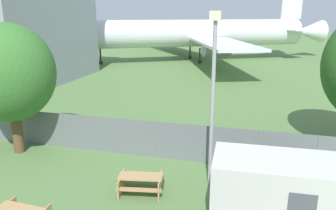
# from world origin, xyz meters

# --- Properties ---
(perimeter_fence) EXTENTS (56.07, 0.07, 1.97)m
(perimeter_fence) POSITION_xyz_m (-0.00, 10.45, 0.98)
(perimeter_fence) COLOR slate
(perimeter_fence) RESTS_ON ground
(airplane) EXTENTS (42.97, 35.84, 12.17)m
(airplane) POSITION_xyz_m (-5.49, 44.65, 4.18)
(airplane) COLOR silver
(airplane) RESTS_ON ground
(portable_cabin) EXTENTS (4.45, 2.49, 2.48)m
(portable_cabin) POSITION_xyz_m (5.60, 6.22, 1.24)
(portable_cabin) COLOR silver
(portable_cabin) RESTS_ON ground
(picnic_bench_near_cabin) EXTENTS (2.04, 1.70, 0.76)m
(picnic_bench_near_cabin) POSITION_xyz_m (0.35, 7.01, 0.48)
(picnic_bench_near_cabin) COLOR tan
(picnic_bench_near_cabin) RESTS_ON ground
(tree_near_hangar) EXTENTS (4.54, 4.54, 6.83)m
(tree_near_hangar) POSITION_xyz_m (-7.37, 9.29, 4.31)
(tree_near_hangar) COLOR brown
(tree_near_hangar) RESTS_ON ground
(light_mast) EXTENTS (0.44, 0.44, 7.33)m
(light_mast) POSITION_xyz_m (3.02, 8.52, 4.52)
(light_mast) COLOR #99999E
(light_mast) RESTS_ON ground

